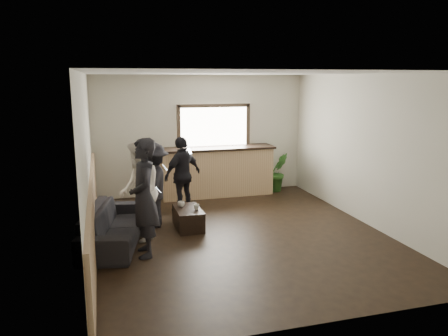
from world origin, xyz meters
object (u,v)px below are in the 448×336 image
object	(u,v)px
person_c	(153,185)
person_a	(144,198)
cup_b	(196,207)
coffee_table	(188,218)
person_d	(183,175)
sofa	(114,225)
bar_counter	(217,168)
person_b	(139,191)
cup_a	(181,204)
potted_plant	(278,172)

from	to	relation	value
person_c	person_a	bearing A→B (deg)	0.23
cup_b	coffee_table	bearing A→B (deg)	140.43
cup_b	person_d	world-z (taller)	person_d
sofa	person_d	world-z (taller)	person_d
sofa	cup_b	size ratio (longest dim) A/B	20.28
bar_counter	person_c	world-z (taller)	bar_counter
coffee_table	person_c	bearing A→B (deg)	154.85
person_b	person_c	size ratio (longest dim) A/B	1.08
cup_b	person_b	xyz separation A→B (m)	(-1.03, -0.24, 0.44)
sofa	person_c	xyz separation A→B (m)	(0.76, 0.67, 0.48)
person_b	person_d	xyz separation A→B (m)	(0.99, 1.36, -0.07)
cup_a	potted_plant	xyz separation A→B (m)	(2.73, 1.91, 0.06)
bar_counter	cup_b	xyz separation A→B (m)	(-0.97, -2.21, -0.23)
person_a	person_c	bearing A→B (deg)	165.62
cup_b	person_c	world-z (taller)	person_c
potted_plant	person_c	xyz separation A→B (m)	(-3.22, -1.78, 0.31)
potted_plant	bar_counter	bearing A→B (deg)	178.28
sofa	potted_plant	size ratio (longest dim) A/B	2.21
cup_a	person_b	bearing A→B (deg)	-147.97
cup_a	person_d	xyz separation A→B (m)	(0.20, 0.87, 0.36)
potted_plant	person_c	world-z (taller)	person_c
bar_counter	coffee_table	distance (m)	2.42
person_d	sofa	bearing A→B (deg)	13.60
person_b	person_c	distance (m)	0.70
bar_counter	person_b	size ratio (longest dim) A/B	1.58
potted_plant	person_a	world-z (taller)	person_a
sofa	cup_a	size ratio (longest dim) A/B	16.29
coffee_table	bar_counter	bearing A→B (deg)	62.30
bar_counter	potted_plant	world-z (taller)	bar_counter
bar_counter	sofa	xyz separation A→B (m)	(-2.45, -2.50, -0.33)
sofa	person_b	distance (m)	0.71
potted_plant	person_d	xyz separation A→B (m)	(-2.53, -1.04, 0.31)
person_d	person_c	bearing A→B (deg)	16.54
coffee_table	cup_b	size ratio (longest dim) A/B	7.98
cup_b	person_a	size ratio (longest dim) A/B	0.06
sofa	person_c	bearing A→B (deg)	-36.18
cup_b	potted_plant	size ratio (longest dim) A/B	0.11
bar_counter	person_d	bearing A→B (deg)	-132.86
coffee_table	cup_b	world-z (taller)	cup_b
bar_counter	potted_plant	xyz separation A→B (m)	(1.53, -0.05, -0.17)
coffee_table	person_a	world-z (taller)	person_a
bar_counter	cup_b	bearing A→B (deg)	-113.77
bar_counter	cup_a	bearing A→B (deg)	-121.71
sofa	person_a	world-z (taller)	person_a
person_c	cup_a	bearing A→B (deg)	88.73
potted_plant	person_a	bearing A→B (deg)	-138.45
person_b	cup_a	bearing A→B (deg)	121.19
bar_counter	cup_a	size ratio (longest dim) A/B	20.93
bar_counter	sofa	bearing A→B (deg)	-134.40
bar_counter	cup_a	world-z (taller)	bar_counter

